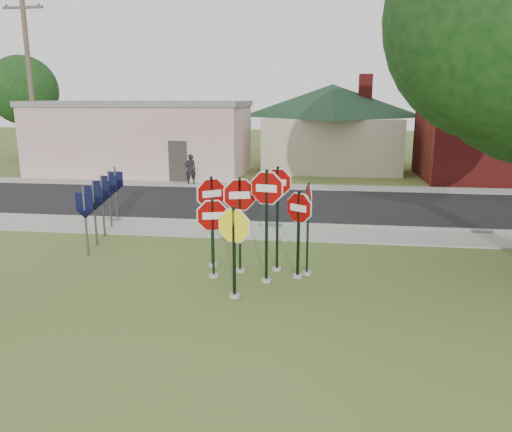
# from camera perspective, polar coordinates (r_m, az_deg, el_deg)

# --- Properties ---
(ground) EXTENTS (120.00, 120.00, 0.00)m
(ground) POSITION_cam_1_polar(r_m,az_deg,el_deg) (11.34, -0.90, -9.44)
(ground) COLOR #3C5921
(ground) RESTS_ON ground
(sidewalk_near) EXTENTS (60.00, 1.60, 0.06)m
(sidewalk_near) POSITION_cam_1_polar(r_m,az_deg,el_deg) (16.50, 1.97, -1.97)
(sidewalk_near) COLOR gray
(sidewalk_near) RESTS_ON ground
(road) EXTENTS (60.00, 7.00, 0.04)m
(road) POSITION_cam_1_polar(r_m,az_deg,el_deg) (20.85, 3.22, 1.26)
(road) COLOR black
(road) RESTS_ON ground
(sidewalk_far) EXTENTS (60.00, 1.60, 0.06)m
(sidewalk_far) POSITION_cam_1_polar(r_m,az_deg,el_deg) (25.06, 4.01, 3.33)
(sidewalk_far) COLOR gray
(sidewalk_far) RESTS_ON ground
(curb) EXTENTS (60.00, 0.20, 0.14)m
(curb) POSITION_cam_1_polar(r_m,az_deg,el_deg) (17.45, 2.30, -0.98)
(curb) COLOR gray
(curb) RESTS_ON ground
(stop_sign_center) EXTENTS (1.09, 0.24, 2.88)m
(stop_sign_center) POSITION_cam_1_polar(r_m,az_deg,el_deg) (11.80, 1.23, 0.83)
(stop_sign_center) COLOR #9E9B95
(stop_sign_center) RESTS_ON ground
(stop_sign_yellow) EXTENTS (1.04, 0.32, 2.20)m
(stop_sign_yellow) POSITION_cam_1_polar(r_m,az_deg,el_deg) (10.99, -2.53, -2.90)
(stop_sign_yellow) COLOR #9E9B95
(stop_sign_yellow) RESTS_ON ground
(stop_sign_left) EXTENTS (1.05, 0.31, 2.14)m
(stop_sign_left) POSITION_cam_1_polar(r_m,az_deg,el_deg) (12.30, -4.96, -1.37)
(stop_sign_left) COLOR #9E9B95
(stop_sign_left) RESTS_ON ground
(stop_sign_right) EXTENTS (0.87, 0.60, 2.31)m
(stop_sign_right) POSITION_cam_1_polar(r_m,az_deg,el_deg) (12.22, 4.89, -0.85)
(stop_sign_right) COLOR #9E9B95
(stop_sign_right) RESTS_ON ground
(stop_sign_back_right) EXTENTS (0.97, 0.24, 2.82)m
(stop_sign_back_right) POSITION_cam_1_polar(r_m,az_deg,el_deg) (12.63, 2.47, 1.26)
(stop_sign_back_right) COLOR #9E9B95
(stop_sign_back_right) RESTS_ON ground
(stop_sign_back_left) EXTENTS (1.12, 0.29, 2.60)m
(stop_sign_back_left) POSITION_cam_1_polar(r_m,az_deg,el_deg) (12.54, -1.87, 0.64)
(stop_sign_back_left) COLOR #9E9B95
(stop_sign_back_left) RESTS_ON ground
(stop_sign_far_right) EXTENTS (0.24, 0.97, 2.47)m
(stop_sign_far_right) POSITION_cam_1_polar(r_m,az_deg,el_deg) (12.44, 5.96, -0.15)
(stop_sign_far_right) COLOR #9E9B95
(stop_sign_far_right) RESTS_ON ground
(stop_sign_far_left) EXTENTS (0.93, 0.66, 2.54)m
(stop_sign_far_left) POSITION_cam_1_polar(r_m,az_deg,el_deg) (13.02, -5.08, 0.85)
(stop_sign_far_left) COLOR #9E9B95
(stop_sign_far_left) RESTS_ON ground
(route_sign_row) EXTENTS (1.43, 4.63, 2.00)m
(route_sign_row) POSITION_cam_1_polar(r_m,az_deg,el_deg) (16.69, -17.15, 1.83)
(route_sign_row) COLOR #59595E
(route_sign_row) RESTS_ON ground
(building_stucco) EXTENTS (12.20, 6.20, 4.20)m
(building_stucco) POSITION_cam_1_polar(r_m,az_deg,el_deg) (30.32, -12.86, 8.82)
(building_stucco) COLOR beige
(building_stucco) RESTS_ON ground
(building_house) EXTENTS (11.60, 11.60, 6.20)m
(building_house) POSITION_cam_1_polar(r_m,az_deg,el_deg) (32.34, 8.68, 11.93)
(building_house) COLOR #B4AC8F
(building_house) RESTS_ON ground
(utility_pole_near) EXTENTS (2.20, 0.26, 9.50)m
(utility_pole_near) POSITION_cam_1_polar(r_m,az_deg,el_deg) (29.91, -24.35, 13.34)
(utility_pole_near) COLOR #4B3C32
(utility_pole_near) RESTS_ON ground
(bg_tree_left) EXTENTS (4.90, 4.90, 7.35)m
(bg_tree_left) POSITION_cam_1_polar(r_m,az_deg,el_deg) (40.55, -25.09, 12.86)
(bg_tree_left) COLOR black
(bg_tree_left) RESTS_ON ground
(pedestrian) EXTENTS (0.66, 0.56, 1.53)m
(pedestrian) POSITION_cam_1_polar(r_m,az_deg,el_deg) (25.88, -7.50, 5.35)
(pedestrian) COLOR black
(pedestrian) RESTS_ON sidewalk_far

